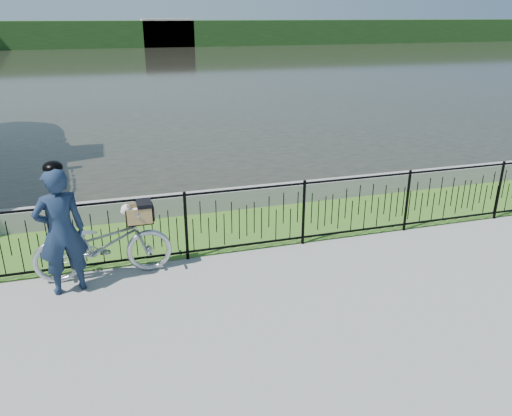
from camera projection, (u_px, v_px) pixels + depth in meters
name	position (u px, v px, depth m)	size (l,w,h in m)	color
ground	(278.00, 299.00, 6.95)	(120.00, 120.00, 0.00)	gray
grass_strip	(232.00, 228.00, 9.27)	(60.00, 2.00, 0.01)	#3E6B21
water	(131.00, 69.00, 36.41)	(120.00, 120.00, 0.00)	#29281F
quay_wall	(220.00, 200.00, 10.09)	(60.00, 0.30, 0.40)	gray
fence	(247.00, 219.00, 8.17)	(14.00, 0.06, 1.15)	black
far_treeline	(116.00, 34.00, 59.97)	(120.00, 6.00, 3.00)	#204319
far_building_right	(168.00, 33.00, 60.20)	(6.00, 3.00, 3.20)	#AE9E8C
bicycle_rig	(104.00, 243.00, 7.40)	(2.00, 0.70, 1.14)	#B3B6C0
cyclist	(61.00, 230.00, 6.85)	(0.76, 0.59, 1.92)	#16243D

